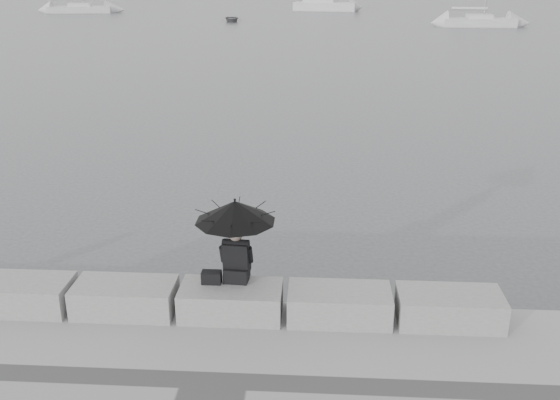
# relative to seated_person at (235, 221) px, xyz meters

# --- Properties ---
(ground) EXTENTS (360.00, 360.00, 0.00)m
(ground) POSITION_rel_seated_person_xyz_m (-0.07, 0.21, -2.03)
(ground) COLOR #444648
(ground) RESTS_ON ground
(stone_block_far_left) EXTENTS (1.60, 0.80, 0.50)m
(stone_block_far_left) POSITION_rel_seated_person_xyz_m (-3.47, -0.24, -1.28)
(stone_block_far_left) COLOR slate
(stone_block_far_left) RESTS_ON promenade
(stone_block_left) EXTENTS (1.60, 0.80, 0.50)m
(stone_block_left) POSITION_rel_seated_person_xyz_m (-1.77, -0.24, -1.28)
(stone_block_left) COLOR slate
(stone_block_left) RESTS_ON promenade
(stone_block_centre) EXTENTS (1.60, 0.80, 0.50)m
(stone_block_centre) POSITION_rel_seated_person_xyz_m (-0.07, -0.24, -1.28)
(stone_block_centre) COLOR slate
(stone_block_centre) RESTS_ON promenade
(stone_block_right) EXTENTS (1.60, 0.80, 0.50)m
(stone_block_right) POSITION_rel_seated_person_xyz_m (1.63, -0.24, -1.28)
(stone_block_right) COLOR slate
(stone_block_right) RESTS_ON promenade
(stone_block_far_right) EXTENTS (1.60, 0.80, 0.50)m
(stone_block_far_right) POSITION_rel_seated_person_xyz_m (3.33, -0.24, -1.28)
(stone_block_far_right) COLOR slate
(stone_block_far_right) RESTS_ON promenade
(seated_person) EXTENTS (1.26, 1.26, 1.39)m
(seated_person) POSITION_rel_seated_person_xyz_m (0.00, 0.00, 0.00)
(seated_person) COLOR black
(seated_person) RESTS_ON stone_block_centre
(bag) EXTENTS (0.31, 0.18, 0.20)m
(bag) POSITION_rel_seated_person_xyz_m (-0.39, -0.12, -0.93)
(bag) COLOR black
(bag) RESTS_ON stone_block_centre
(sailboat_left) EXTENTS (8.20, 3.38, 12.90)m
(sailboat_left) POSITION_rel_seated_person_xyz_m (-29.73, 73.39, -1.51)
(sailboat_left) COLOR silver
(sailboat_left) RESTS_ON ground
(sailboat_right) EXTENTS (7.03, 2.58, 12.90)m
(sailboat_right) POSITION_rel_seated_person_xyz_m (17.06, 56.74, -1.49)
(sailboat_right) COLOR silver
(sailboat_right) RESTS_ON ground
(motor_cruiser) EXTENTS (8.72, 4.35, 4.50)m
(motor_cruiser) POSITION_rel_seated_person_xyz_m (1.89, 79.26, -1.13)
(motor_cruiser) COLOR silver
(motor_cruiser) RESTS_ON ground
(dinghy) EXTENTS (3.46, 1.97, 0.55)m
(dinghy) POSITION_rel_seated_person_xyz_m (-8.40, 61.15, -1.75)
(dinghy) COLOR slate
(dinghy) RESTS_ON ground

